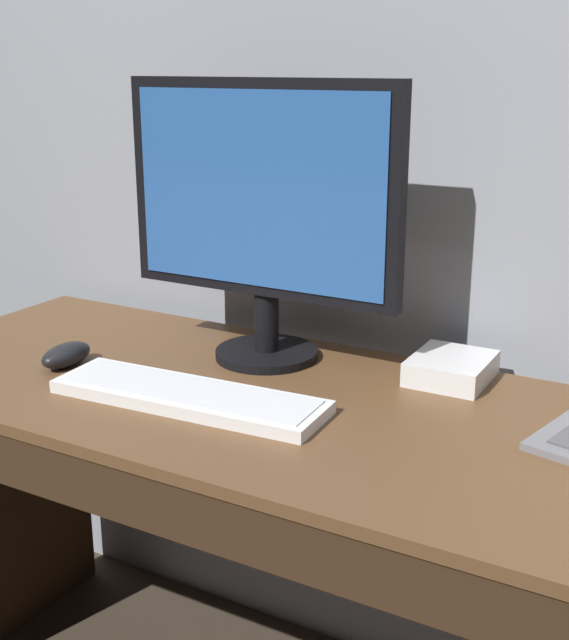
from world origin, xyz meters
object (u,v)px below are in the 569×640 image
Objects in this scene: wired_keyboard at (189,396)px; external_drive_box at (451,368)px; external_monitor at (262,208)px; computer_mouse at (66,355)px.

external_drive_box reaches higher than wired_keyboard.
external_monitor is 3.53× the size of external_drive_box.
external_drive_box is at bearing 12.29° from external_monitor.
computer_mouse is at bearing -156.35° from external_drive_box.
external_monitor is 4.86× the size of computer_mouse.
external_monitor is at bearing 34.50° from computer_mouse.
external_monitor is at bearing 90.18° from wired_keyboard.
external_drive_box is (0.35, 0.32, 0.01)m from wired_keyboard.
external_monitor is 0.46m from computer_mouse.
computer_mouse is (-0.30, -0.21, -0.27)m from external_monitor.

